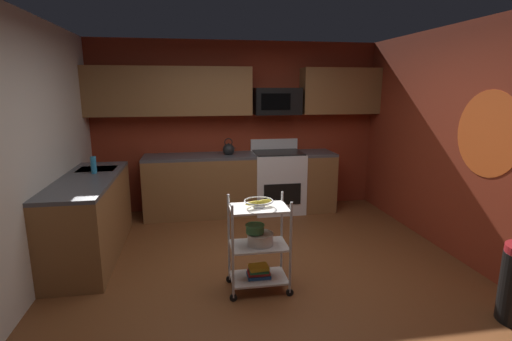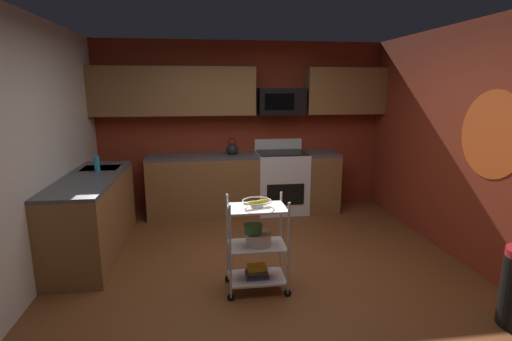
% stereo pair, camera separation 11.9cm
% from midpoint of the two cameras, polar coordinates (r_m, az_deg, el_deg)
% --- Properties ---
extents(floor, '(4.40, 4.80, 0.04)m').
position_cam_midpoint_polar(floor, '(4.09, 0.96, -15.77)').
color(floor, brown).
rests_on(floor, ground).
extents(wall_back, '(4.52, 0.06, 2.60)m').
position_cam_midpoint_polar(wall_back, '(6.05, -3.29, 6.55)').
color(wall_back, maroon).
rests_on(wall_back, ground).
extents(wall_left, '(0.06, 4.80, 2.60)m').
position_cam_midpoint_polar(wall_left, '(3.92, -32.95, 1.41)').
color(wall_left, silver).
rests_on(wall_left, ground).
extents(wall_right, '(0.06, 4.80, 2.60)m').
position_cam_midpoint_polar(wall_right, '(4.63, 29.36, 3.19)').
color(wall_right, maroon).
rests_on(wall_right, ground).
extents(wall_flower_decal, '(0.00, 0.88, 0.88)m').
position_cam_midpoint_polar(wall_flower_decal, '(4.45, 30.69, 4.70)').
color(wall_flower_decal, '#E5591E').
extents(counter_run, '(3.65, 2.47, 0.92)m').
position_cam_midpoint_polar(counter_run, '(5.36, -10.26, -3.50)').
color(counter_run, brown).
rests_on(counter_run, ground).
extents(oven_range, '(0.76, 0.65, 1.10)m').
position_cam_midpoint_polar(oven_range, '(5.96, 2.67, -1.56)').
color(oven_range, white).
rests_on(oven_range, ground).
extents(upper_cabinets, '(4.40, 0.33, 0.70)m').
position_cam_midpoint_polar(upper_cabinets, '(5.81, -4.41, 11.73)').
color(upper_cabinets, brown).
extents(microwave, '(0.70, 0.39, 0.40)m').
position_cam_midpoint_polar(microwave, '(5.89, 2.57, 10.30)').
color(microwave, black).
extents(rolling_cart, '(0.60, 0.37, 0.91)m').
position_cam_midpoint_polar(rolling_cart, '(3.66, -0.55, -11.12)').
color(rolling_cart, silver).
rests_on(rolling_cart, ground).
extents(fruit_bowl, '(0.27, 0.27, 0.07)m').
position_cam_midpoint_polar(fruit_bowl, '(3.51, -0.56, -4.75)').
color(fruit_bowl, silver).
rests_on(fruit_bowl, rolling_cart).
extents(mixing_bowl_large, '(0.25, 0.25, 0.11)m').
position_cam_midpoint_polar(mixing_bowl_large, '(3.64, -0.33, -10.13)').
color(mixing_bowl_large, silver).
rests_on(mixing_bowl_large, rolling_cart).
extents(mixing_bowl_small, '(0.18, 0.18, 0.08)m').
position_cam_midpoint_polar(mixing_bowl_small, '(3.60, -1.11, -8.64)').
color(mixing_bowl_small, '#387F4C').
rests_on(mixing_bowl_small, rolling_cart).
extents(book_stack, '(0.22, 0.16, 0.12)m').
position_cam_midpoint_polar(book_stack, '(3.78, -0.54, -14.87)').
color(book_stack, '#1E4C8C').
rests_on(book_stack, rolling_cart).
extents(kettle, '(0.21, 0.18, 0.26)m').
position_cam_midpoint_polar(kettle, '(5.74, -4.70, 3.16)').
color(kettle, black).
rests_on(kettle, counter_run).
extents(dish_soap_bottle, '(0.06, 0.06, 0.20)m').
position_cam_midpoint_polar(dish_soap_bottle, '(4.87, -23.75, 0.77)').
color(dish_soap_bottle, '#2D8CBF').
rests_on(dish_soap_bottle, counter_run).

